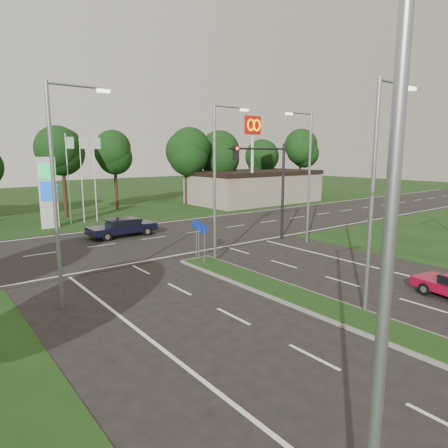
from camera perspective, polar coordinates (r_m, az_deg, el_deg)
verge_far at (r=59.15m, az=-25.14°, el=3.02°), size 160.00×50.00×0.02m
cross_road at (r=30.02m, az=-11.70°, el=-2.25°), size 160.00×12.00×0.02m
median_kerb at (r=15.62m, az=24.13°, el=-14.40°), size 2.00×26.00×0.12m
commercial_building at (r=52.01m, az=4.36°, el=5.31°), size 16.00×9.00×4.00m
streetlight_median_near at (r=16.21m, az=20.86°, el=5.10°), size 2.53×0.22×9.00m
streetlight_median_far at (r=23.04m, az=-0.96°, el=7.04°), size 2.53×0.22×9.00m
streetlight_left_near at (r=5.25m, az=23.44°, el=-4.25°), size 2.53×0.22×9.00m
streetlight_left_far at (r=17.06m, az=-22.51°, el=5.21°), size 2.53×0.22×9.00m
streetlight_right_far at (r=28.41m, az=11.83°, el=7.41°), size 2.53×0.22×9.00m
traffic_signal at (r=28.61m, az=6.63°, el=6.71°), size 5.10×0.42×7.00m
median_signs at (r=23.21m, az=-3.51°, el=-1.34°), size 1.16×1.76×2.38m
gas_pylon at (r=36.71m, az=-23.54°, el=4.40°), size 5.80×1.26×8.00m
mcdonalds_sign at (r=46.19m, az=4.12°, el=12.15°), size 2.20×0.47×10.40m
treeline_far at (r=44.27m, az=-21.22°, el=10.10°), size 6.00×6.00×9.90m
navy_sedan at (r=31.44m, az=-14.33°, el=-0.42°), size 5.05×2.19×1.38m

